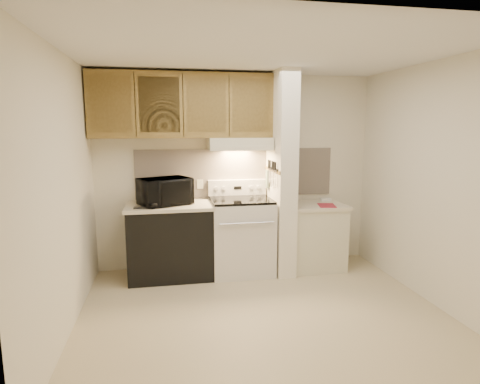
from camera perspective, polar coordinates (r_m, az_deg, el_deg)
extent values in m
plane|color=beige|center=(4.20, 3.23, -16.68)|extent=(3.60, 3.60, 0.00)
plane|color=white|center=(3.83, 3.60, 19.23)|extent=(3.60, 3.60, 0.00)
cube|color=silver|center=(5.27, -0.54, 2.92)|extent=(3.60, 2.50, 0.02)
cube|color=silver|center=(3.81, -23.87, -0.40)|extent=(0.02, 3.00, 2.50)
cube|color=silver|center=(4.60, 25.74, 1.02)|extent=(0.02, 3.00, 2.50)
cube|color=beige|center=(5.26, -0.52, 2.74)|extent=(2.60, 0.02, 0.63)
cube|color=silver|center=(5.09, 0.16, -6.38)|extent=(0.76, 0.65, 0.92)
cube|color=black|center=(4.78, 0.87, -6.94)|extent=(0.50, 0.01, 0.30)
cylinder|color=silver|center=(4.69, 0.97, -4.49)|extent=(0.65, 0.02, 0.02)
cube|color=black|center=(4.98, 0.16, -1.12)|extent=(0.74, 0.64, 0.03)
cube|color=silver|center=(5.24, -0.42, 0.67)|extent=(0.76, 0.08, 0.20)
cube|color=black|center=(5.20, -0.34, 0.60)|extent=(0.10, 0.01, 0.04)
cylinder|color=silver|center=(5.16, -3.40, 0.51)|extent=(0.05, 0.02, 0.05)
cylinder|color=silver|center=(5.17, -2.30, 0.54)|extent=(0.05, 0.02, 0.05)
cylinder|color=silver|center=(5.23, 1.61, 0.65)|extent=(0.05, 0.02, 0.05)
cylinder|color=silver|center=(5.25, 2.67, 0.68)|extent=(0.05, 0.02, 0.05)
cube|color=black|center=(5.03, -9.84, -7.04)|extent=(1.00, 0.63, 0.87)
cube|color=beige|center=(4.92, -9.99, -1.95)|extent=(1.04, 0.67, 0.04)
cube|color=black|center=(4.72, -13.44, -2.18)|extent=(0.25, 0.08, 0.02)
cylinder|color=#255A5B|center=(5.06, -9.47, -0.83)|extent=(0.09, 0.09, 0.10)
cube|color=beige|center=(5.21, -5.70, 1.12)|extent=(0.08, 0.01, 0.12)
imported|color=black|center=(4.87, -10.64, 0.08)|extent=(0.69, 0.60, 0.32)
cube|color=white|center=(5.05, 5.87, 2.58)|extent=(0.22, 0.70, 2.50)
cube|color=olive|center=(5.01, 4.61, 3.13)|extent=(0.01, 0.70, 0.04)
cube|color=black|center=(4.96, 4.69, 3.29)|extent=(0.02, 0.42, 0.04)
cube|color=silver|center=(4.82, 5.04, 1.91)|extent=(0.01, 0.03, 0.16)
cylinder|color=black|center=(4.81, 5.05, 3.69)|extent=(0.02, 0.02, 0.10)
cube|color=silver|center=(4.91, 4.75, 1.93)|extent=(0.01, 0.04, 0.18)
cylinder|color=black|center=(4.88, 4.82, 3.77)|extent=(0.02, 0.02, 0.10)
cube|color=silver|center=(4.97, 4.54, 1.92)|extent=(0.01, 0.04, 0.20)
cylinder|color=black|center=(4.94, 4.60, 3.85)|extent=(0.02, 0.02, 0.10)
cube|color=silver|center=(5.06, 4.28, 2.27)|extent=(0.01, 0.04, 0.16)
cylinder|color=black|center=(5.04, 4.30, 3.96)|extent=(0.02, 0.02, 0.10)
cube|color=silver|center=(5.12, 4.10, 2.25)|extent=(0.01, 0.04, 0.18)
cylinder|color=black|center=(5.11, 4.10, 4.04)|extent=(0.02, 0.02, 0.10)
cube|color=slate|center=(5.19, 3.93, 1.87)|extent=(0.03, 0.09, 0.22)
cube|color=beige|center=(5.36, 10.47, -6.34)|extent=(0.70, 0.60, 0.81)
cube|color=beige|center=(5.27, 10.60, -1.88)|extent=(0.74, 0.64, 0.04)
cube|color=maroon|center=(5.16, 12.25, -1.88)|extent=(0.26, 0.31, 0.01)
cube|color=white|center=(5.50, 12.08, -1.04)|extent=(0.14, 0.10, 0.04)
cube|color=beige|center=(5.03, -0.10, 6.89)|extent=(0.78, 0.44, 0.15)
cube|color=beige|center=(4.82, 0.35, 6.25)|extent=(0.78, 0.04, 0.06)
cube|color=olive|center=(5.00, -8.18, 12.06)|extent=(2.18, 0.33, 0.77)
cube|color=olive|center=(4.87, -17.97, 11.78)|extent=(0.46, 0.01, 0.63)
cube|color=black|center=(4.84, -14.70, 11.94)|extent=(0.01, 0.01, 0.73)
cube|color=olive|center=(4.83, -11.40, 12.06)|extent=(0.46, 0.01, 0.63)
cube|color=black|center=(4.83, -8.10, 12.15)|extent=(0.01, 0.01, 0.73)
cube|color=olive|center=(4.86, -4.81, 12.20)|extent=(0.46, 0.01, 0.63)
cube|color=black|center=(4.89, -1.56, 12.21)|extent=(0.01, 0.01, 0.73)
cube|color=olive|center=(4.94, 1.63, 12.18)|extent=(0.46, 0.01, 0.63)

